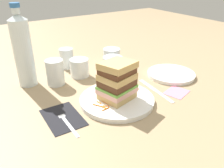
% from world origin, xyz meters
% --- Properties ---
extents(ground_plane, '(3.00, 3.00, 0.00)m').
position_xyz_m(ground_plane, '(0.00, 0.00, 0.00)').
color(ground_plane, '#9E8460').
extents(main_plate, '(0.25, 0.25, 0.02)m').
position_xyz_m(main_plate, '(0.02, 0.01, 0.01)').
color(main_plate, white).
rests_on(main_plate, ground_plane).
extents(sandwich, '(0.13, 0.12, 0.13)m').
position_xyz_m(sandwich, '(0.02, 0.01, 0.08)').
color(sandwich, tan).
rests_on(sandwich, main_plate).
extents(carrot_shred_0, '(0.02, 0.01, 0.00)m').
position_xyz_m(carrot_shred_0, '(-0.04, -0.02, 0.02)').
color(carrot_shred_0, orange).
rests_on(carrot_shred_0, main_plate).
extents(carrot_shred_1, '(0.02, 0.03, 0.00)m').
position_xyz_m(carrot_shred_1, '(-0.07, 0.00, 0.02)').
color(carrot_shred_1, orange).
rests_on(carrot_shred_1, main_plate).
extents(carrot_shred_2, '(0.03, 0.01, 0.00)m').
position_xyz_m(carrot_shred_2, '(-0.05, -0.03, 0.02)').
color(carrot_shred_2, orange).
rests_on(carrot_shred_2, main_plate).
extents(carrot_shred_3, '(0.01, 0.02, 0.00)m').
position_xyz_m(carrot_shred_3, '(-0.05, 0.01, 0.02)').
color(carrot_shred_3, orange).
rests_on(carrot_shred_3, main_plate).
extents(carrot_shred_4, '(0.01, 0.03, 0.00)m').
position_xyz_m(carrot_shred_4, '(-0.04, 0.00, 0.02)').
color(carrot_shred_4, orange).
rests_on(carrot_shred_4, main_plate).
extents(carrot_shred_5, '(0.01, 0.02, 0.00)m').
position_xyz_m(carrot_shred_5, '(-0.05, -0.02, 0.02)').
color(carrot_shred_5, orange).
rests_on(carrot_shred_5, main_plate).
extents(carrot_shred_6, '(0.03, 0.01, 0.00)m').
position_xyz_m(carrot_shred_6, '(0.10, 0.01, 0.02)').
color(carrot_shred_6, orange).
rests_on(carrot_shred_6, main_plate).
extents(carrot_shred_7, '(0.01, 0.03, 0.00)m').
position_xyz_m(carrot_shred_7, '(0.07, 0.02, 0.02)').
color(carrot_shred_7, orange).
rests_on(carrot_shred_7, main_plate).
extents(carrot_shred_8, '(0.00, 0.02, 0.00)m').
position_xyz_m(carrot_shred_8, '(0.08, 0.02, 0.02)').
color(carrot_shred_8, orange).
rests_on(carrot_shred_8, main_plate).
extents(carrot_shred_9, '(0.02, 0.02, 0.00)m').
position_xyz_m(carrot_shred_9, '(0.09, 0.04, 0.02)').
color(carrot_shred_9, orange).
rests_on(carrot_shred_9, main_plate).
extents(carrot_shred_10, '(0.01, 0.03, 0.00)m').
position_xyz_m(carrot_shred_10, '(0.09, 0.01, 0.02)').
color(carrot_shred_10, orange).
rests_on(carrot_shred_10, main_plate).
extents(carrot_shred_11, '(0.03, 0.01, 0.00)m').
position_xyz_m(carrot_shred_11, '(0.10, 0.03, 0.02)').
color(carrot_shred_11, orange).
rests_on(carrot_shred_11, main_plate).
extents(carrot_shred_12, '(0.02, 0.00, 0.00)m').
position_xyz_m(carrot_shred_12, '(0.07, 0.03, 0.02)').
color(carrot_shred_12, orange).
rests_on(carrot_shred_12, main_plate).
extents(carrot_shred_13, '(0.01, 0.02, 0.00)m').
position_xyz_m(carrot_shred_13, '(0.11, 0.02, 0.02)').
color(carrot_shred_13, orange).
rests_on(carrot_shred_13, main_plate).
extents(carrot_shred_14, '(0.02, 0.01, 0.00)m').
position_xyz_m(carrot_shred_14, '(0.07, 0.01, 0.02)').
color(carrot_shred_14, orange).
rests_on(carrot_shred_14, main_plate).
extents(napkin_dark, '(0.11, 0.16, 0.00)m').
position_xyz_m(napkin_dark, '(-0.18, 0.02, 0.00)').
color(napkin_dark, black).
rests_on(napkin_dark, ground_plane).
extents(fork, '(0.02, 0.17, 0.00)m').
position_xyz_m(fork, '(-0.18, -0.00, 0.00)').
color(fork, silver).
rests_on(fork, napkin_dark).
extents(knife, '(0.04, 0.20, 0.00)m').
position_xyz_m(knife, '(0.18, -0.01, 0.00)').
color(knife, silver).
rests_on(knife, ground_plane).
extents(juice_glass, '(0.08, 0.08, 0.08)m').
position_xyz_m(juice_glass, '(0.13, 0.20, 0.04)').
color(juice_glass, white).
rests_on(juice_glass, ground_plane).
extents(water_bottle, '(0.07, 0.07, 0.31)m').
position_xyz_m(water_bottle, '(-0.20, 0.31, 0.14)').
color(water_bottle, silver).
rests_on(water_bottle, ground_plane).
extents(empty_tumbler_0, '(0.06, 0.06, 0.09)m').
position_xyz_m(empty_tumbler_0, '(0.00, 0.39, 0.04)').
color(empty_tumbler_0, silver).
rests_on(empty_tumbler_0, ground_plane).
extents(empty_tumbler_1, '(0.08, 0.08, 0.08)m').
position_xyz_m(empty_tumbler_1, '(0.01, 0.27, 0.04)').
color(empty_tumbler_1, silver).
rests_on(empty_tumbler_1, ground_plane).
extents(empty_tumbler_2, '(0.07, 0.07, 0.10)m').
position_xyz_m(empty_tumbler_2, '(-0.11, 0.25, 0.05)').
color(empty_tumbler_2, silver).
rests_on(empty_tumbler_2, ground_plane).
extents(empty_tumbler_3, '(0.08, 0.08, 0.08)m').
position_xyz_m(empty_tumbler_3, '(0.18, 0.28, 0.04)').
color(empty_tumbler_3, silver).
rests_on(empty_tumbler_3, ground_plane).
extents(side_plate, '(0.20, 0.20, 0.01)m').
position_xyz_m(side_plate, '(0.33, 0.06, 0.01)').
color(side_plate, white).
rests_on(side_plate, ground_plane).
extents(napkin_pink, '(0.10, 0.09, 0.00)m').
position_xyz_m(napkin_pink, '(0.24, -0.06, 0.00)').
color(napkin_pink, pink).
rests_on(napkin_pink, ground_plane).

